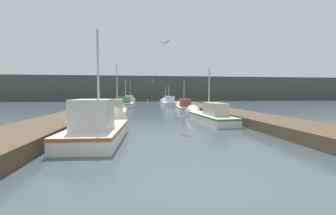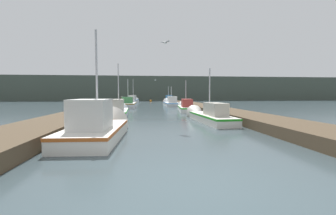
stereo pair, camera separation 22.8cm
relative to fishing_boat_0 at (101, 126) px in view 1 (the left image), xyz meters
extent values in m
plane|color=#38474C|center=(2.81, -5.11, -0.44)|extent=(200.00, 200.00, 0.00)
cube|color=#4C3D2B|center=(-2.57, 10.89, -0.20)|extent=(2.58, 40.00, 0.48)
cube|color=#4C3D2B|center=(8.20, 10.89, -0.20)|extent=(2.58, 40.00, 0.48)
cube|color=#424C42|center=(2.81, 53.06, 2.55)|extent=(120.00, 16.00, 5.99)
cube|color=silver|center=(-0.03, -0.56, -0.19)|extent=(1.99, 4.38, 0.52)
cube|color=#B2541F|center=(-0.03, -0.56, 0.01)|extent=(2.02, 4.41, 0.10)
cone|color=silver|center=(0.10, 2.00, -0.19)|extent=(1.73, 0.92, 1.69)
cube|color=silver|center=(-0.06, -1.10, 0.58)|extent=(1.28, 1.63, 1.02)
cylinder|color=#B2B2B7|center=(-0.01, -0.24, 1.88)|extent=(0.08, 0.08, 3.61)
cube|color=silver|center=(5.80, 4.03, -0.20)|extent=(1.61, 5.11, 0.48)
cube|color=#1F941D|center=(5.80, 4.03, -0.02)|extent=(1.64, 5.14, 0.10)
cone|color=silver|center=(5.63, 7.18, -0.20)|extent=(1.33, 1.35, 1.26)
cube|color=#B2AD9E|center=(5.84, 3.40, 0.40)|extent=(0.96, 1.96, 0.73)
cylinder|color=#B2B2B7|center=(5.78, 4.40, 1.43)|extent=(0.08, 0.08, 2.79)
cube|color=silver|center=(-0.20, 8.47, -0.20)|extent=(1.53, 4.75, 0.49)
cube|color=green|center=(-0.20, 8.47, -0.01)|extent=(1.56, 4.78, 0.10)
cone|color=silver|center=(-0.31, 11.30, -0.20)|extent=(1.32, 1.01, 1.29)
cube|color=#B2AD9E|center=(-0.18, 7.88, 0.46)|extent=(0.92, 1.94, 0.83)
cylinder|color=#B2B2B7|center=(-0.21, 8.82, 1.84)|extent=(0.08, 0.08, 3.57)
cube|color=silver|center=(5.91, 12.78, -0.21)|extent=(1.82, 5.25, 0.47)
cube|color=#16A413|center=(5.91, 12.78, -0.03)|extent=(1.86, 5.28, 0.10)
cone|color=silver|center=(6.19, 15.91, -0.21)|extent=(1.40, 1.25, 1.30)
cube|color=#99332D|center=(5.86, 12.13, 0.40)|extent=(1.12, 2.10, 0.75)
cylinder|color=#B2B2B7|center=(5.95, 13.16, 1.33)|extent=(0.08, 0.08, 2.60)
cube|color=silver|center=(-0.18, 18.37, -0.13)|extent=(1.88, 4.30, 0.62)
cube|color=#95670D|center=(-0.18, 18.37, 0.12)|extent=(1.91, 4.33, 0.10)
cone|color=silver|center=(-0.13, 20.94, -0.13)|extent=(1.72, 0.91, 1.70)
cube|color=#387A42|center=(-0.19, 17.84, 0.54)|extent=(1.24, 1.31, 0.72)
cylinder|color=#B2B2B7|center=(-0.18, 18.69, 1.60)|extent=(0.08, 0.08, 2.84)
cube|color=silver|center=(5.62, 22.21, -0.19)|extent=(1.85, 5.17, 0.51)
cube|color=#3F8ED6|center=(5.62, 22.21, 0.00)|extent=(1.88, 5.20, 0.10)
cone|color=silver|center=(5.59, 25.35, -0.19)|extent=(1.71, 1.14, 1.70)
cube|color=silver|center=(5.63, 21.57, 0.49)|extent=(1.12, 1.85, 0.85)
cylinder|color=#B2B2B7|center=(5.62, 22.60, 1.17)|extent=(0.08, 0.08, 2.21)
cube|color=silver|center=(5.80, 27.68, -0.20)|extent=(1.48, 4.04, 0.48)
cube|color=#CF3737|center=(5.80, 27.68, -0.02)|extent=(1.51, 4.07, 0.10)
cone|color=silver|center=(5.75, 30.21, -0.20)|extent=(1.36, 1.05, 1.34)
cube|color=#2D6699|center=(5.81, 27.18, 0.53)|extent=(1.00, 1.18, 0.99)
cylinder|color=#B2B2B7|center=(5.79, 27.99, 1.24)|extent=(0.08, 0.08, 2.40)
cube|color=silver|center=(-0.27, 33.09, -0.11)|extent=(1.94, 4.87, 0.67)
cube|color=#2569A8|center=(-0.27, 33.09, 0.17)|extent=(1.97, 4.91, 0.10)
cone|color=silver|center=(-0.01, 35.91, -0.11)|extent=(1.52, 1.03, 1.44)
cube|color=silver|center=(-0.32, 32.50, 0.61)|extent=(1.34, 2.04, 0.77)
cylinder|color=#B2B2B7|center=(-0.23, 33.45, 2.10)|extent=(0.08, 0.08, 3.75)
cylinder|color=#473523|center=(-1.42, 23.94, 0.19)|extent=(0.30, 0.30, 1.27)
cylinder|color=silver|center=(-1.42, 23.94, 0.84)|extent=(0.35, 0.35, 0.04)
cylinder|color=#473523|center=(-1.20, 13.85, 0.12)|extent=(0.26, 0.26, 1.13)
cylinder|color=silver|center=(-1.20, 13.85, 0.71)|extent=(0.30, 0.30, 0.04)
sphere|color=#BF6513|center=(3.22, 39.38, -0.30)|extent=(0.53, 0.53, 0.53)
cylinder|color=black|center=(3.22, 39.38, 0.22)|extent=(0.06, 0.06, 0.50)
ellipsoid|color=white|center=(3.42, 23.90, 3.27)|extent=(0.31, 0.24, 0.12)
cube|color=gray|center=(3.47, 24.02, 3.29)|extent=(0.21, 0.30, 0.07)
cube|color=gray|center=(3.36, 23.77, 3.29)|extent=(0.21, 0.30, 0.07)
ellipsoid|color=white|center=(2.92, 3.12, 4.03)|extent=(0.30, 0.30, 0.12)
cube|color=gray|center=(3.02, 3.02, 4.05)|extent=(0.28, 0.28, 0.07)
cube|color=gray|center=(2.82, 3.21, 4.05)|extent=(0.28, 0.28, 0.07)
camera|label=1|loc=(1.54, -9.02, 1.29)|focal=24.00mm
camera|label=2|loc=(1.77, -9.04, 1.29)|focal=24.00mm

